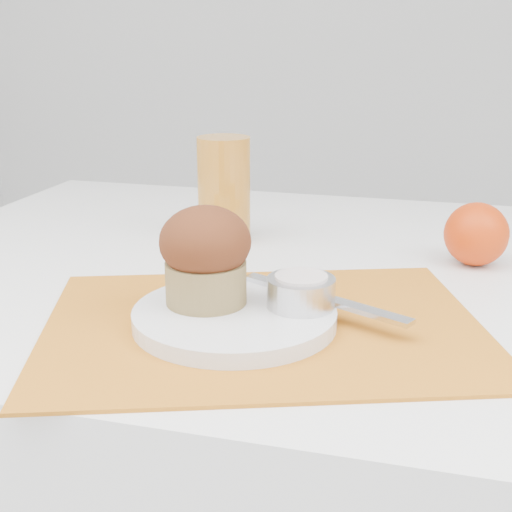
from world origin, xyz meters
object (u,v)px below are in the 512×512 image
(juice_glass, at_px, (224,190))
(plate, at_px, (235,317))
(muffin, at_px, (205,255))
(orange, at_px, (476,234))

(juice_glass, bearing_deg, plate, -70.46)
(juice_glass, bearing_deg, muffin, -75.93)
(juice_glass, relative_size, muffin, 1.46)
(muffin, bearing_deg, juice_glass, 104.07)
(orange, xyz_separation_m, juice_glass, (-0.33, 0.02, 0.03))
(orange, distance_m, muffin, 0.37)
(plate, distance_m, orange, 0.36)
(plate, bearing_deg, juice_glass, 109.54)
(plate, distance_m, juice_glass, 0.31)
(muffin, bearing_deg, orange, 44.50)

